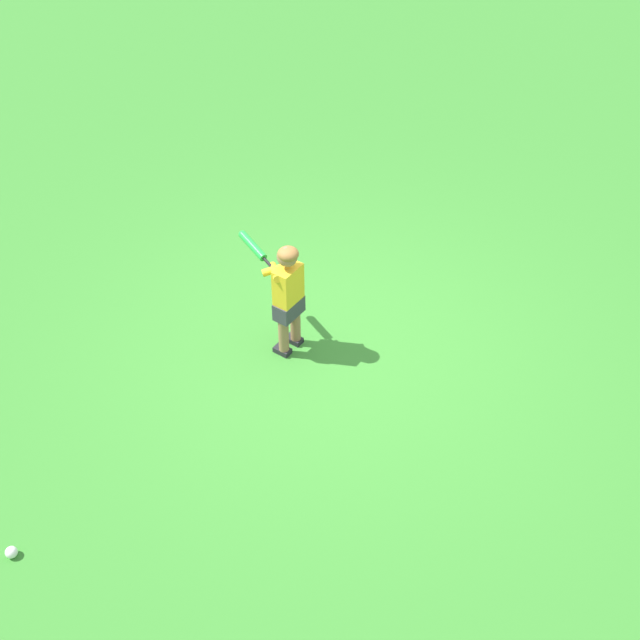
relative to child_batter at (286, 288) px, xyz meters
The scene contains 4 objects.
ground_plane 0.76m from the child_batter, 120.82° to the left, with size 40.00×40.00×0.00m, color #38842D.
child_batter is the anchor object (origin of this frame).
play_ball_behind_batter 2.85m from the child_batter, 11.67° to the right, with size 0.08×0.08×0.08m, color white.
play_ball_by_bucket 0.87m from the child_batter, 150.20° to the right, with size 0.09×0.09×0.09m, color orange.
Camera 1 is at (4.66, 2.45, 4.85)m, focal length 45.63 mm.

